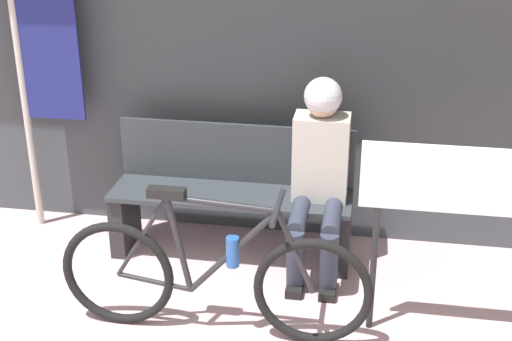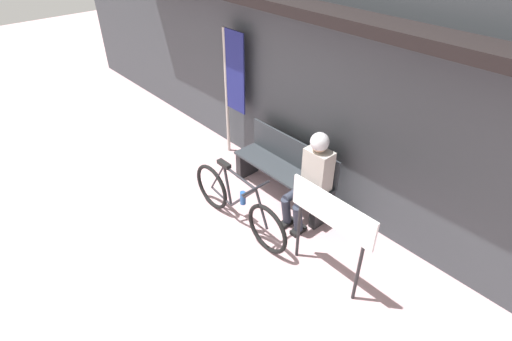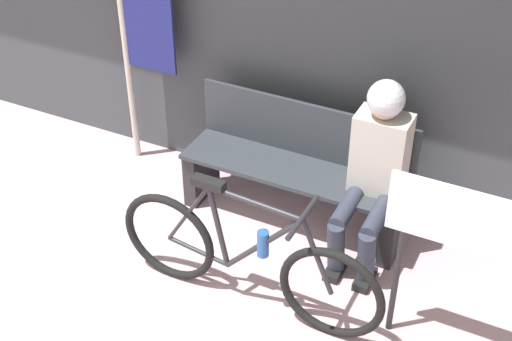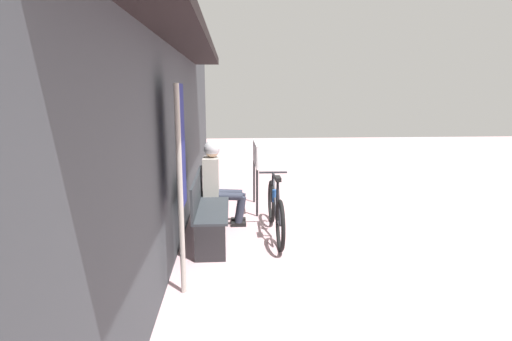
# 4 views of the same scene
# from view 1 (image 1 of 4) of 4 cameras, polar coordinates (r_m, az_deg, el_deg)

# --- Properties ---
(park_bench_near) EXTENTS (1.56, 0.42, 0.86)m
(park_bench_near) POSITION_cam_1_polar(r_m,az_deg,el_deg) (4.65, -1.91, -2.18)
(park_bench_near) COLOR #2D3338
(park_bench_near) RESTS_ON ground_plane
(bicycle) EXTENTS (1.72, 0.40, 0.87)m
(bicycle) POSITION_cam_1_polar(r_m,az_deg,el_deg) (3.89, -3.41, -8.55)
(bicycle) COLOR black
(bicycle) RESTS_ON ground_plane
(person_seated) EXTENTS (0.34, 0.62, 1.25)m
(person_seated) POSITION_cam_1_polar(r_m,az_deg,el_deg) (4.36, 5.10, 0.43)
(person_seated) COLOR #2D3342
(person_seated) RESTS_ON ground_plane
(banner_pole) EXTENTS (0.45, 0.05, 2.01)m
(banner_pole) POSITION_cam_1_polar(r_m,az_deg,el_deg) (4.93, -16.95, 9.04)
(banner_pole) COLOR #B7B2A8
(banner_pole) RESTS_ON ground_plane
(signboard) EXTENTS (1.02, 0.04, 1.12)m
(signboard) POSITION_cam_1_polar(r_m,az_deg,el_deg) (3.78, 16.01, -1.94)
(signboard) COLOR #232326
(signboard) RESTS_ON ground_plane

